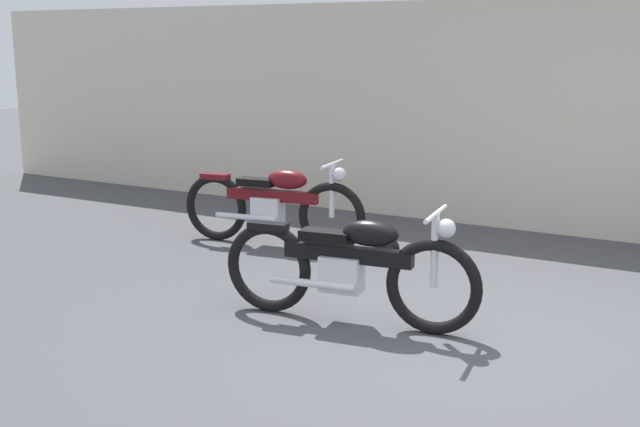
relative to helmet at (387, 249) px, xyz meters
The scene contains 5 objects.
ground_plane 2.24m from the helmet, 48.59° to the right, with size 40.00×40.00×0.00m, color #47474C.
building_wall 2.85m from the helmet, 55.31° to the left, with size 18.00×0.30×2.61m, color beige.
helmet is the anchor object (origin of this frame).
motorcycle_maroon 1.35m from the helmet, behind, with size 2.08×0.61×0.94m.
motorcycle_black 1.82m from the helmet, 74.46° to the right, with size 2.07×0.60×0.93m.
Camera 1 is at (1.68, -5.28, 2.13)m, focal length 44.71 mm.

